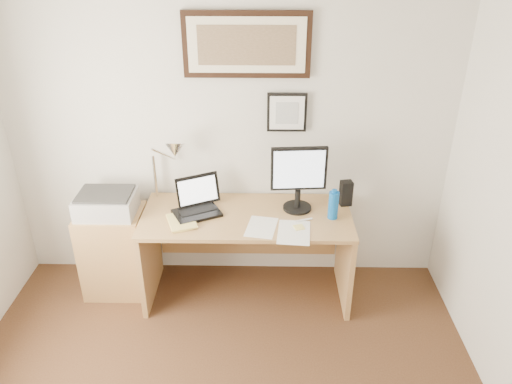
{
  "coord_description": "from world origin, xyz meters",
  "views": [
    {
      "loc": [
        0.28,
        -1.65,
        2.68
      ],
      "look_at": [
        0.23,
        1.43,
        1.05
      ],
      "focal_mm": 35.0,
      "sensor_mm": 36.0,
      "label": 1
    }
  ],
  "objects_px": {
    "water_bottle": "(333,205)",
    "lcd_monitor": "(299,176)",
    "book": "(169,224)",
    "desk": "(247,235)",
    "side_cabinet": "(115,252)",
    "laptop": "(197,205)",
    "printer": "(106,203)"
  },
  "relations": [
    {
      "from": "water_bottle",
      "to": "printer",
      "type": "height_order",
      "value": "water_bottle"
    },
    {
      "from": "desk",
      "to": "side_cabinet",
      "type": "bearing_deg",
      "value": -178.11
    },
    {
      "from": "book",
      "to": "printer",
      "type": "bearing_deg",
      "value": 158.84
    },
    {
      "from": "desk",
      "to": "printer",
      "type": "xyz_separation_m",
      "value": [
        -1.08,
        -0.04,
        0.3
      ]
    },
    {
      "from": "lcd_monitor",
      "to": "laptop",
      "type": "bearing_deg",
      "value": -176.79
    },
    {
      "from": "book",
      "to": "printer",
      "type": "height_order",
      "value": "printer"
    },
    {
      "from": "book",
      "to": "desk",
      "type": "xyz_separation_m",
      "value": [
        0.57,
        0.24,
        -0.25
      ]
    },
    {
      "from": "desk",
      "to": "printer",
      "type": "bearing_deg",
      "value": -177.7
    },
    {
      "from": "laptop",
      "to": "printer",
      "type": "height_order",
      "value": "laptop"
    },
    {
      "from": "lcd_monitor",
      "to": "printer",
      "type": "height_order",
      "value": "lcd_monitor"
    },
    {
      "from": "laptop",
      "to": "lcd_monitor",
      "type": "xyz_separation_m",
      "value": [
        0.77,
        0.04,
        0.23
      ]
    },
    {
      "from": "laptop",
      "to": "printer",
      "type": "relative_size",
      "value": 0.97
    },
    {
      "from": "water_bottle",
      "to": "book",
      "type": "bearing_deg",
      "value": -174.12
    },
    {
      "from": "printer",
      "to": "laptop",
      "type": "bearing_deg",
      "value": 0.62
    },
    {
      "from": "desk",
      "to": "printer",
      "type": "height_order",
      "value": "printer"
    },
    {
      "from": "laptop",
      "to": "lcd_monitor",
      "type": "relative_size",
      "value": 0.82
    },
    {
      "from": "water_bottle",
      "to": "desk",
      "type": "height_order",
      "value": "water_bottle"
    },
    {
      "from": "laptop",
      "to": "book",
      "type": "bearing_deg",
      "value": -132.2
    },
    {
      "from": "book",
      "to": "laptop",
      "type": "bearing_deg",
      "value": 47.8
    },
    {
      "from": "side_cabinet",
      "to": "book",
      "type": "bearing_deg",
      "value": -22.21
    },
    {
      "from": "desk",
      "to": "laptop",
      "type": "relative_size",
      "value": 3.74
    },
    {
      "from": "lcd_monitor",
      "to": "side_cabinet",
      "type": "bearing_deg",
      "value": -178.32
    },
    {
      "from": "water_bottle",
      "to": "lcd_monitor",
      "type": "xyz_separation_m",
      "value": [
        -0.26,
        0.12,
        0.18
      ]
    },
    {
      "from": "book",
      "to": "desk",
      "type": "distance_m",
      "value": 0.66
    },
    {
      "from": "side_cabinet",
      "to": "lcd_monitor",
      "type": "bearing_deg",
      "value": 1.68
    },
    {
      "from": "water_bottle",
      "to": "desk",
      "type": "xyz_separation_m",
      "value": [
        -0.65,
        0.12,
        -0.34
      ]
    },
    {
      "from": "side_cabinet",
      "to": "laptop",
      "type": "xyz_separation_m",
      "value": [
        0.69,
        -0.0,
        0.44
      ]
    },
    {
      "from": "water_bottle",
      "to": "desk",
      "type": "distance_m",
      "value": 0.74
    },
    {
      "from": "lcd_monitor",
      "to": "printer",
      "type": "bearing_deg",
      "value": -178.02
    },
    {
      "from": "laptop",
      "to": "lcd_monitor",
      "type": "distance_m",
      "value": 0.81
    },
    {
      "from": "water_bottle",
      "to": "lcd_monitor",
      "type": "height_order",
      "value": "lcd_monitor"
    },
    {
      "from": "desk",
      "to": "lcd_monitor",
      "type": "bearing_deg",
      "value": 1.11
    }
  ]
}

